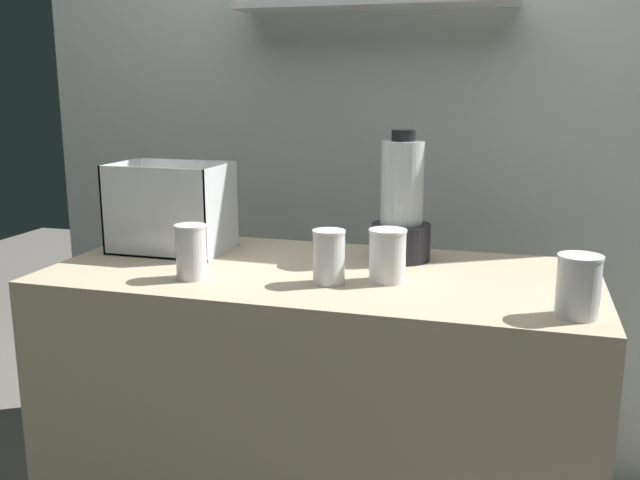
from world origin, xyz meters
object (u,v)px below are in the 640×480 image
blender_pitcher (402,209)px  juice_cup_orange_left (329,261)px  juice_cup_pomegranate_right (578,290)px  juice_cup_mango_middle (387,258)px  juice_cup_beet_far_left (191,254)px  carrot_display_bin (170,223)px

blender_pitcher → juice_cup_orange_left: blender_pitcher is taller
blender_pitcher → juice_cup_pomegranate_right: (0.43, -0.38, -0.08)m
juice_cup_mango_middle → juice_cup_pomegranate_right: (0.43, -0.15, -0.00)m
juice_cup_orange_left → juice_cup_pomegranate_right: bearing=-9.9°
juice_cup_beet_far_left → juice_cup_orange_left: size_ratio=1.03×
juice_cup_beet_far_left → juice_cup_orange_left: (0.34, 0.05, -0.01)m
juice_cup_orange_left → juice_cup_pomegranate_right: (0.56, -0.10, 0.00)m
carrot_display_bin → juice_cup_beet_far_left: 0.33m
juice_cup_beet_far_left → juice_cup_orange_left: bearing=8.8°
juice_cup_beet_far_left → juice_cup_orange_left: juice_cup_beet_far_left is taller
blender_pitcher → juice_cup_mango_middle: bearing=-88.5°
carrot_display_bin → juice_cup_pomegranate_right: carrot_display_bin is taller
carrot_display_bin → juice_cup_mango_middle: size_ratio=2.48×
juice_cup_orange_left → juice_cup_pomegranate_right: same height
carrot_display_bin → blender_pitcher: 0.67m
blender_pitcher → juice_cup_pomegranate_right: size_ratio=2.70×
carrot_display_bin → blender_pitcher: (0.66, 0.07, 0.06)m
carrot_display_bin → juice_cup_pomegranate_right: 1.14m
carrot_display_bin → blender_pitcher: size_ratio=0.91×
juice_cup_orange_left → juice_cup_mango_middle: size_ratio=1.01×
carrot_display_bin → juice_cup_mango_middle: (0.67, -0.15, -0.02)m
blender_pitcher → carrot_display_bin: bearing=-173.6°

